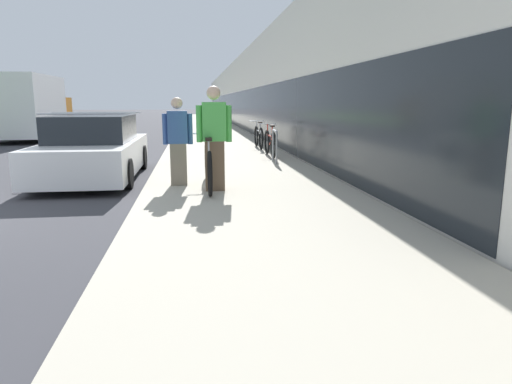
% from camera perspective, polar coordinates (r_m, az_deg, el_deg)
% --- Properties ---
extents(sidewalk_slab, '(3.81, 70.00, 0.13)m').
position_cam_1_polar(sidewalk_slab, '(27.48, -5.84, 7.71)').
color(sidewalk_slab, '#B2AA99').
rests_on(sidewalk_slab, ground).
extents(storefront_facade, '(10.01, 70.00, 4.51)m').
position_cam_1_polar(storefront_facade, '(36.30, 4.86, 11.99)').
color(storefront_facade, silver).
rests_on(storefront_facade, ground).
extents(tandem_bicycle, '(0.52, 2.44, 0.96)m').
position_cam_1_polar(tandem_bicycle, '(8.39, -6.01, 3.31)').
color(tandem_bicycle, black).
rests_on(tandem_bicycle, sidewalk_slab).
extents(person_rider, '(0.62, 0.24, 1.82)m').
position_cam_1_polar(person_rider, '(8.05, -5.24, 6.64)').
color(person_rider, brown).
rests_on(person_rider, sidewalk_slab).
extents(person_bystander, '(0.55, 0.22, 1.63)m').
position_cam_1_polar(person_bystander, '(8.67, -9.73, 6.23)').
color(person_bystander, '#756B5B').
rests_on(person_bystander, sidewalk_slab).
extents(bike_rack_hoop, '(0.05, 0.60, 0.84)m').
position_cam_1_polar(bike_rack_hoop, '(11.90, 2.35, 6.18)').
color(bike_rack_hoop, gray).
rests_on(bike_rack_hoop, sidewalk_slab).
extents(cruiser_bike_nearest, '(0.52, 1.83, 0.93)m').
position_cam_1_polar(cruiser_bike_nearest, '(13.26, 1.77, 6.16)').
color(cruiser_bike_nearest, black).
rests_on(cruiser_bike_nearest, sidewalk_slab).
extents(cruiser_bike_middle, '(0.52, 1.86, 0.92)m').
position_cam_1_polar(cruiser_bike_middle, '(15.74, 0.34, 6.93)').
color(cruiser_bike_middle, black).
rests_on(cruiser_bike_middle, sidewalk_slab).
extents(parked_sedan_curbside, '(1.97, 4.64, 1.46)m').
position_cam_1_polar(parked_sedan_curbside, '(10.74, -19.56, 4.99)').
color(parked_sedan_curbside, white).
rests_on(parked_sedan_curbside, ground).
extents(moving_truck, '(2.41, 6.05, 2.83)m').
position_cam_1_polar(moving_truck, '(22.95, -26.58, 9.37)').
color(moving_truck, orange).
rests_on(moving_truck, ground).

